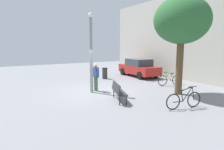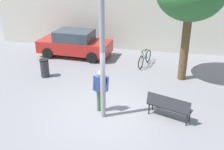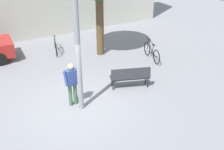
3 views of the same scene
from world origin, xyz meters
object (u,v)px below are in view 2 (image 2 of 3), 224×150
Objects in this scene: lamppost at (102,54)px; person_by_lamppost at (101,88)px; park_bench at (169,105)px; bicycle_green at (145,59)px; parked_car_red at (75,44)px; trash_bin at (45,68)px.

lamppost reaches higher than person_by_lamppost.
lamppost is at bearing -65.36° from person_by_lamppost.
bicycle_green reaches higher than park_bench.
person_by_lamppost reaches higher than bicycle_green.
parked_car_red is at bearing 134.25° from park_bench.
parked_car_red is (-3.06, 5.70, -0.19)m from person_by_lamppost.
park_bench is at bearing 8.61° from lamppost.
parked_car_red is (-5.56, 5.71, 0.23)m from park_bench.
bicycle_green is at bearing -8.20° from parked_car_red.
parked_car_red reaches higher than park_bench.
bicycle_green is 0.41× the size of parked_car_red.
person_by_lamppost is at bearing -102.29° from bicycle_green.
lamppost is 5.92m from bicycle_green.
person_by_lamppost is 6.48m from parked_car_red.
bicycle_green is 4.23m from parked_car_red.
person_by_lamppost is at bearing -61.78° from parked_car_red.
park_bench is (2.50, -0.01, -0.42)m from person_by_lamppost.
bicycle_green is (0.95, 5.46, -2.07)m from lamppost.
park_bench is 1.84× the size of trash_bin.
lamppost is at bearing -99.82° from bicycle_green.
park_bench is 5.30m from bicycle_green.
bicycle_green is (-1.39, 5.11, -0.16)m from park_bench.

